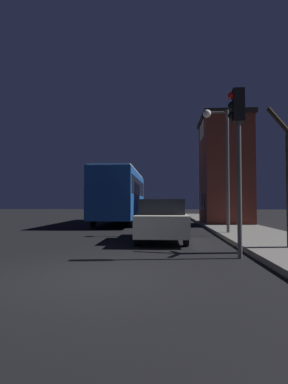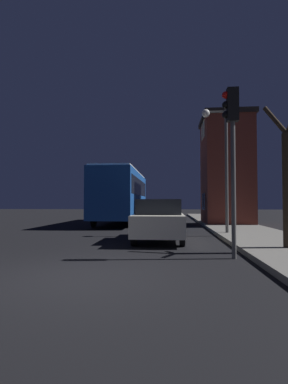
{
  "view_description": "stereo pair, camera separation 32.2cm",
  "coord_description": "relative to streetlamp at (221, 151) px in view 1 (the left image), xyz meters",
  "views": [
    {
      "loc": [
        1.48,
        -5.97,
        1.48
      ],
      "look_at": [
        0.36,
        10.97,
        2.09
      ],
      "focal_mm": 28.0,
      "sensor_mm": 36.0,
      "label": 1
    },
    {
      "loc": [
        1.8,
        -5.95,
        1.48
      ],
      "look_at": [
        0.36,
        10.97,
        2.09
      ],
      "focal_mm": 28.0,
      "sensor_mm": 36.0,
      "label": 2
    }
  ],
  "objects": [
    {
      "name": "ground_plane",
      "position": [
        -4.06,
        -7.62,
        -3.81
      ],
      "size": [
        120.0,
        120.0,
        0.0
      ],
      "primitive_type": "plane",
      "color": "black"
    },
    {
      "name": "car_mid_lane",
      "position": [
        -2.72,
        7.92,
        -2.97
      ],
      "size": [
        1.83,
        4.37,
        1.59
      ],
      "color": "#B7BABF",
      "rests_on": "ground"
    },
    {
      "name": "car_far_lane",
      "position": [
        -2.8,
        17.88,
        -3.08
      ],
      "size": [
        1.87,
        3.91,
        1.38
      ],
      "color": "navy",
      "rests_on": "ground"
    },
    {
      "name": "car_near_lane",
      "position": [
        -2.66,
        -1.9,
        -2.98
      ],
      "size": [
        1.83,
        4.47,
        1.6
      ],
      "color": "beige",
      "rests_on": "ground"
    },
    {
      "name": "streetlamp",
      "position": [
        0.0,
        0.0,
        0.0
      ],
      "size": [
        1.15,
        0.36,
        5.55
      ],
      "color": "#4C4C4C",
      "rests_on": "sidewalk"
    },
    {
      "name": "bus",
      "position": [
        -5.61,
        7.38,
        -1.64
      ],
      "size": [
        2.56,
        10.23,
        3.65
      ],
      "color": "#194793",
      "rests_on": "ground"
    },
    {
      "name": "brick_building",
      "position": [
        1.49,
        6.68,
        -0.09
      ],
      "size": [
        3.18,
        4.2,
        7.07
      ],
      "color": "brown",
      "rests_on": "sidewalk"
    },
    {
      "name": "traffic_light",
      "position": [
        -0.59,
        -5.45,
        -0.54
      ],
      "size": [
        0.43,
        0.24,
        4.57
      ],
      "color": "#4C4C4C",
      "rests_on": "ground"
    }
  ]
}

